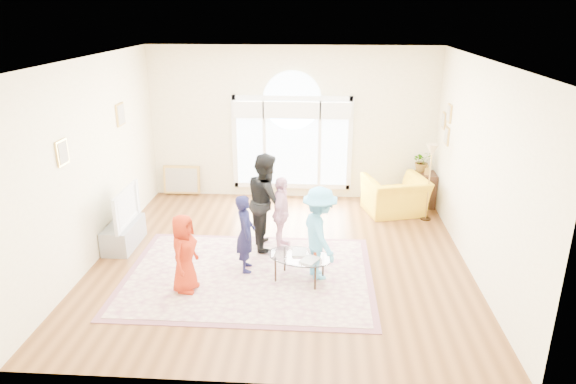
# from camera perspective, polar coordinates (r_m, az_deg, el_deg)

# --- Properties ---
(ground) EXTENTS (6.00, 6.00, 0.00)m
(ground) POSITION_cam_1_polar(r_m,az_deg,el_deg) (8.54, -0.77, -7.37)
(ground) COLOR #563317
(ground) RESTS_ON ground
(room_shell) EXTENTS (6.00, 6.00, 6.00)m
(room_shell) POSITION_cam_1_polar(r_m,az_deg,el_deg) (10.68, 0.45, 7.20)
(room_shell) COLOR #F8EDC4
(room_shell) RESTS_ON ground
(area_rug) EXTENTS (3.60, 2.60, 0.02)m
(area_rug) POSITION_cam_1_polar(r_m,az_deg,el_deg) (8.04, -4.39, -9.18)
(area_rug) COLOR beige
(area_rug) RESTS_ON ground
(rug_border) EXTENTS (3.80, 2.80, 0.01)m
(rug_border) POSITION_cam_1_polar(r_m,az_deg,el_deg) (8.05, -4.39, -9.20)
(rug_border) COLOR #824E5A
(rug_border) RESTS_ON ground
(tv_console) EXTENTS (0.45, 1.00, 0.42)m
(tv_console) POSITION_cam_1_polar(r_m,az_deg,el_deg) (9.32, -17.78, -4.52)
(tv_console) COLOR gray
(tv_console) RESTS_ON ground
(television) EXTENTS (0.17, 1.08, 0.62)m
(television) POSITION_cam_1_polar(r_m,az_deg,el_deg) (9.13, -18.07, -1.53)
(television) COLOR black
(television) RESTS_ON tv_console
(coffee_table) EXTENTS (1.13, 0.91, 0.54)m
(coffee_table) POSITION_cam_1_polar(r_m,az_deg,el_deg) (7.70, 1.29, -7.24)
(coffee_table) COLOR silver
(coffee_table) RESTS_ON ground
(armchair) EXTENTS (1.37, 1.27, 0.74)m
(armchair) POSITION_cam_1_polar(r_m,az_deg,el_deg) (10.42, 11.81, -0.40)
(armchair) COLOR yellow
(armchair) RESTS_ON ground
(side_cabinet) EXTENTS (0.40, 0.50, 0.70)m
(side_cabinet) POSITION_cam_1_polar(r_m,az_deg,el_deg) (10.99, 14.94, 0.27)
(side_cabinet) COLOR black
(side_cabinet) RESTS_ON ground
(floor_lamp) EXTENTS (0.30, 0.30, 1.51)m
(floor_lamp) POSITION_cam_1_polar(r_m,az_deg,el_deg) (9.98, 15.66, 3.87)
(floor_lamp) COLOR black
(floor_lamp) RESTS_ON ground
(plant_pedestal) EXTENTS (0.20, 0.20, 0.70)m
(plant_pedestal) POSITION_cam_1_polar(r_m,az_deg,el_deg) (11.08, 14.43, 0.49)
(plant_pedestal) COLOR white
(plant_pedestal) RESTS_ON ground
(potted_plant) EXTENTS (0.48, 0.44, 0.44)m
(potted_plant) POSITION_cam_1_polar(r_m,az_deg,el_deg) (10.91, 14.68, 3.33)
(potted_plant) COLOR #33722D
(potted_plant) RESTS_ON plant_pedestal
(leaning_picture) EXTENTS (0.80, 0.14, 0.62)m
(leaning_picture) POSITION_cam_1_polar(r_m,az_deg,el_deg) (11.58, -11.60, -0.29)
(leaning_picture) COLOR tan
(leaning_picture) RESTS_ON ground
(child_red) EXTENTS (0.46, 0.62, 1.17)m
(child_red) POSITION_cam_1_polar(r_m,az_deg,el_deg) (7.50, -11.46, -6.69)
(child_red) COLOR #A5260D
(child_red) RESTS_ON area_rug
(child_navy) EXTENTS (0.37, 0.50, 1.24)m
(child_navy) POSITION_cam_1_polar(r_m,az_deg,el_deg) (7.92, -4.75, -4.59)
(child_navy) COLOR #14153A
(child_navy) RESTS_ON area_rug
(child_black) EXTENTS (0.80, 0.93, 1.64)m
(child_black) POSITION_cam_1_polar(r_m,az_deg,el_deg) (8.62, -2.40, -1.00)
(child_black) COLOR black
(child_black) RESTS_ON area_rug
(child_pink) EXTENTS (0.35, 0.76, 1.27)m
(child_pink) POSITION_cam_1_polar(r_m,az_deg,el_deg) (8.58, -0.77, -2.40)
(child_pink) COLOR #ECACC6
(child_pink) RESTS_ON area_rug
(child_blue) EXTENTS (0.82, 1.05, 1.44)m
(child_blue) POSITION_cam_1_polar(r_m,az_deg,el_deg) (7.66, 3.52, -4.61)
(child_blue) COLOR #54B5EA
(child_blue) RESTS_ON area_rug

